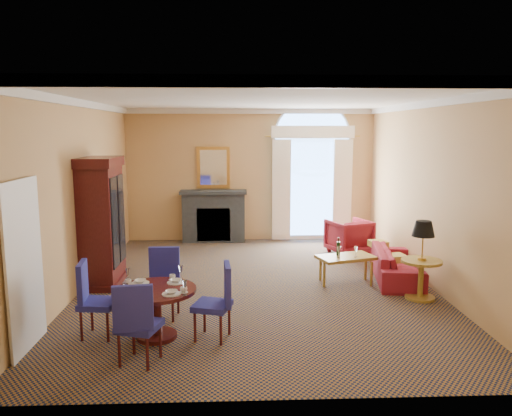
{
  "coord_description": "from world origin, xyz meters",
  "views": [
    {
      "loc": [
        -0.37,
        -8.41,
        2.7
      ],
      "look_at": [
        0.0,
        0.5,
        1.3
      ],
      "focal_mm": 35.0,
      "sensor_mm": 36.0,
      "label": 1
    }
  ],
  "objects_px": {
    "sofa": "(396,264)",
    "armchair": "(349,237)",
    "armoire": "(101,224)",
    "side_table": "(422,251)",
    "coffee_table": "(346,258)",
    "dining_table": "(156,301)"
  },
  "relations": [
    {
      "from": "armoire",
      "to": "armchair",
      "type": "bearing_deg",
      "value": 21.94
    },
    {
      "from": "dining_table",
      "to": "sofa",
      "type": "height_order",
      "value": "dining_table"
    },
    {
      "from": "sofa",
      "to": "side_table",
      "type": "distance_m",
      "value": 1.18
    },
    {
      "from": "dining_table",
      "to": "sofa",
      "type": "xyz_separation_m",
      "value": [
        3.97,
        2.42,
        -0.23
      ]
    },
    {
      "from": "armoire",
      "to": "dining_table",
      "type": "height_order",
      "value": "armoire"
    },
    {
      "from": "armoire",
      "to": "armchair",
      "type": "relative_size",
      "value": 2.67
    },
    {
      "from": "sofa",
      "to": "armchair",
      "type": "bearing_deg",
      "value": 22.2
    },
    {
      "from": "armchair",
      "to": "side_table",
      "type": "distance_m",
      "value": 3.07
    },
    {
      "from": "armoire",
      "to": "coffee_table",
      "type": "xyz_separation_m",
      "value": [
        4.29,
        -0.18,
        -0.62
      ]
    },
    {
      "from": "dining_table",
      "to": "side_table",
      "type": "relative_size",
      "value": 0.85
    },
    {
      "from": "armchair",
      "to": "coffee_table",
      "type": "distance_m",
      "value": 2.2
    },
    {
      "from": "armchair",
      "to": "side_table",
      "type": "relative_size",
      "value": 0.67
    },
    {
      "from": "armoire",
      "to": "sofa",
      "type": "distance_m",
      "value": 5.33
    },
    {
      "from": "armoire",
      "to": "sofa",
      "type": "relative_size",
      "value": 1.17
    },
    {
      "from": "armoire",
      "to": "side_table",
      "type": "height_order",
      "value": "armoire"
    },
    {
      "from": "sofa",
      "to": "armoire",
      "type": "bearing_deg",
      "value": 99.66
    },
    {
      "from": "sofa",
      "to": "coffee_table",
      "type": "relative_size",
      "value": 1.74
    },
    {
      "from": "armchair",
      "to": "side_table",
      "type": "bearing_deg",
      "value": 78.66
    },
    {
      "from": "dining_table",
      "to": "armchair",
      "type": "distance_m",
      "value": 5.62
    },
    {
      "from": "dining_table",
      "to": "coffee_table",
      "type": "xyz_separation_m",
      "value": [
        2.99,
        2.24,
        -0.05
      ]
    },
    {
      "from": "sofa",
      "to": "armchair",
      "type": "height_order",
      "value": "armchair"
    },
    {
      "from": "armchair",
      "to": "coffee_table",
      "type": "height_order",
      "value": "coffee_table"
    }
  ]
}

